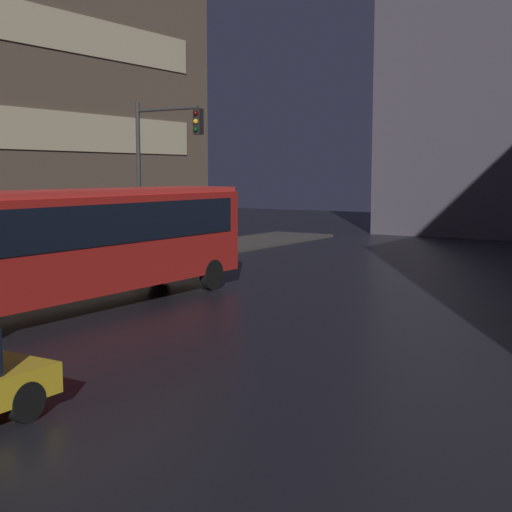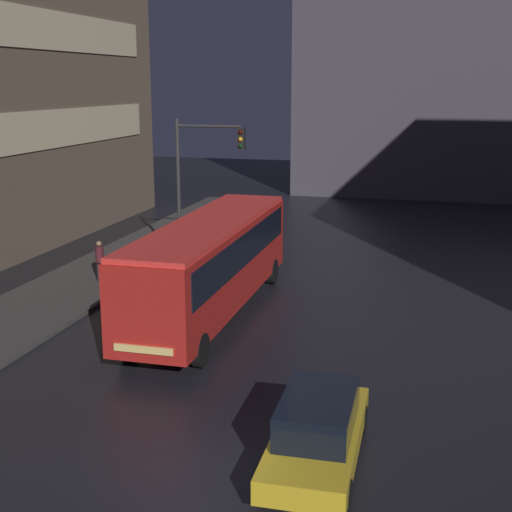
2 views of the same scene
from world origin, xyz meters
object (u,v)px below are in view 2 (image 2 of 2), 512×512
at_px(car_taxi, 318,429).
at_px(traffic_light_main, 200,169).
at_px(bus_near, 211,258).
at_px(pedestrian_mid, 100,258).

bearing_deg(car_taxi, traffic_light_main, -63.81).
relative_size(bus_near, pedestrian_mid, 7.23).
distance_m(pedestrian_mid, traffic_light_main, 5.69).
bearing_deg(traffic_light_main, car_taxi, -62.46).
bearing_deg(pedestrian_mid, traffic_light_main, -167.95).
distance_m(bus_near, pedestrian_mid, 6.18).
distance_m(bus_near, traffic_light_main, 6.98).
height_order(car_taxi, pedestrian_mid, pedestrian_mid).
relative_size(pedestrian_mid, traffic_light_main, 0.25).
bearing_deg(pedestrian_mid, car_taxi, 96.06).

